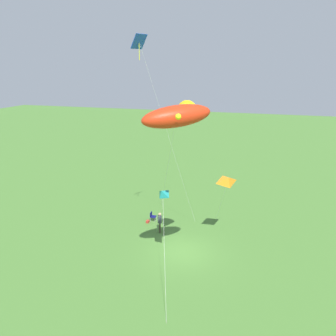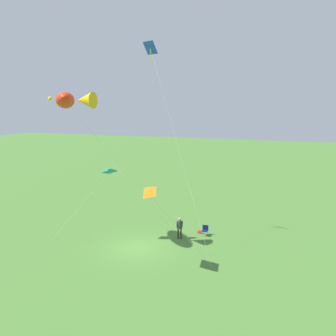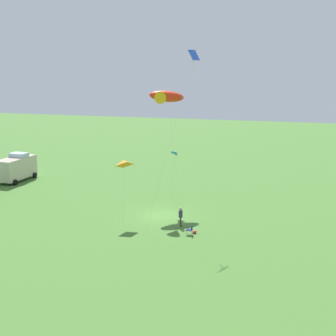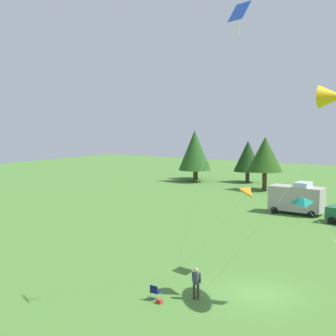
{
  "view_description": "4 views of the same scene",
  "coord_description": "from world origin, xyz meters",
  "px_view_note": "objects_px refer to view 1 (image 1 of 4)",
  "views": [
    {
      "loc": [
        20.75,
        5.03,
        13.1
      ],
      "look_at": [
        -1.29,
        -1.56,
        6.01
      ],
      "focal_mm": 35.0,
      "sensor_mm": 36.0,
      "label": 1
    },
    {
      "loc": [
        -9.25,
        20.96,
        10.52
      ],
      "look_at": [
        -1.29,
        -3.2,
        5.55
      ],
      "focal_mm": 35.0,
      "sensor_mm": 36.0,
      "label": 2
    },
    {
      "loc": [
        -40.17,
        -12.12,
        13.79
      ],
      "look_at": [
        -2.67,
        -1.53,
        5.23
      ],
      "focal_mm": 50.0,
      "sensor_mm": 36.0,
      "label": 3
    },
    {
      "loc": [
        9.77,
        -23.67,
        9.54
      ],
      "look_at": [
        -3.7,
        -3.46,
        7.11
      ],
      "focal_mm": 50.0,
      "sensor_mm": 36.0,
      "label": 4
    }
  ],
  "objects_px": {
    "person_kite_flyer": "(160,221)",
    "backpack_on_grass": "(148,222)",
    "kite_diamond_blue": "(142,50)",
    "kite_delta_teal": "(162,194)",
    "kite_delta_orange": "(229,181)",
    "folding_chair": "(152,216)",
    "kite_large_fish": "(179,115)"
  },
  "relations": [
    {
      "from": "person_kite_flyer",
      "to": "kite_diamond_blue",
      "type": "distance_m",
      "value": 13.35
    },
    {
      "from": "person_kite_flyer",
      "to": "kite_delta_orange",
      "type": "distance_m",
      "value": 6.95
    },
    {
      "from": "kite_delta_teal",
      "to": "kite_diamond_blue",
      "type": "bearing_deg",
      "value": -141.83
    },
    {
      "from": "person_kite_flyer",
      "to": "folding_chair",
      "type": "height_order",
      "value": "person_kite_flyer"
    },
    {
      "from": "kite_diamond_blue",
      "to": "kite_delta_teal",
      "type": "height_order",
      "value": "kite_diamond_blue"
    },
    {
      "from": "kite_delta_orange",
      "to": "kite_diamond_blue",
      "type": "distance_m",
      "value": 10.79
    },
    {
      "from": "backpack_on_grass",
      "to": "kite_large_fish",
      "type": "relative_size",
      "value": 0.03
    },
    {
      "from": "kite_large_fish",
      "to": "kite_diamond_blue",
      "type": "bearing_deg",
      "value": -141.76
    },
    {
      "from": "kite_large_fish",
      "to": "kite_delta_orange",
      "type": "relative_size",
      "value": 2.02
    },
    {
      "from": "kite_diamond_blue",
      "to": "kite_large_fish",
      "type": "bearing_deg",
      "value": 38.24
    },
    {
      "from": "kite_delta_orange",
      "to": "person_kite_flyer",
      "type": "bearing_deg",
      "value": -96.63
    },
    {
      "from": "person_kite_flyer",
      "to": "kite_delta_teal",
      "type": "relative_size",
      "value": 0.3
    },
    {
      "from": "person_kite_flyer",
      "to": "backpack_on_grass",
      "type": "relative_size",
      "value": 5.44
    },
    {
      "from": "person_kite_flyer",
      "to": "kite_delta_orange",
      "type": "relative_size",
      "value": 0.31
    },
    {
      "from": "kite_diamond_blue",
      "to": "backpack_on_grass",
      "type": "bearing_deg",
      "value": -162.01
    },
    {
      "from": "folding_chair",
      "to": "kite_large_fish",
      "type": "height_order",
      "value": "kite_large_fish"
    },
    {
      "from": "backpack_on_grass",
      "to": "kite_large_fish",
      "type": "height_order",
      "value": "kite_large_fish"
    },
    {
      "from": "folding_chair",
      "to": "kite_delta_teal",
      "type": "bearing_deg",
      "value": -66.12
    },
    {
      "from": "person_kite_flyer",
      "to": "backpack_on_grass",
      "type": "xyz_separation_m",
      "value": [
        -1.32,
        -1.56,
        -0.91
      ]
    },
    {
      "from": "kite_large_fish",
      "to": "folding_chair",
      "type": "bearing_deg",
      "value": -152.3
    },
    {
      "from": "folding_chair",
      "to": "kite_large_fish",
      "type": "distance_m",
      "value": 14.4
    },
    {
      "from": "folding_chair",
      "to": "kite_large_fish",
      "type": "relative_size",
      "value": 0.07
    },
    {
      "from": "person_kite_flyer",
      "to": "backpack_on_grass",
      "type": "bearing_deg",
      "value": 123.69
    },
    {
      "from": "person_kite_flyer",
      "to": "kite_large_fish",
      "type": "height_order",
      "value": "kite_large_fish"
    },
    {
      "from": "person_kite_flyer",
      "to": "kite_large_fish",
      "type": "xyz_separation_m",
      "value": [
        7.12,
        3.39,
        9.76
      ]
    },
    {
      "from": "kite_diamond_blue",
      "to": "kite_delta_teal",
      "type": "xyz_separation_m",
      "value": [
        2.78,
        2.18,
        -8.59
      ]
    },
    {
      "from": "folding_chair",
      "to": "backpack_on_grass",
      "type": "distance_m",
      "value": 0.66
    },
    {
      "from": "person_kite_flyer",
      "to": "folding_chair",
      "type": "distance_m",
      "value": 2.27
    },
    {
      "from": "backpack_on_grass",
      "to": "kite_diamond_blue",
      "type": "relative_size",
      "value": 0.02
    },
    {
      "from": "kite_diamond_blue",
      "to": "kite_delta_teal",
      "type": "relative_size",
      "value": 2.57
    },
    {
      "from": "folding_chair",
      "to": "backpack_on_grass",
      "type": "xyz_separation_m",
      "value": [
        0.47,
        -0.27,
        -0.38
      ]
    },
    {
      "from": "kite_delta_orange",
      "to": "kite_delta_teal",
      "type": "bearing_deg",
      "value": -39.22
    }
  ]
}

